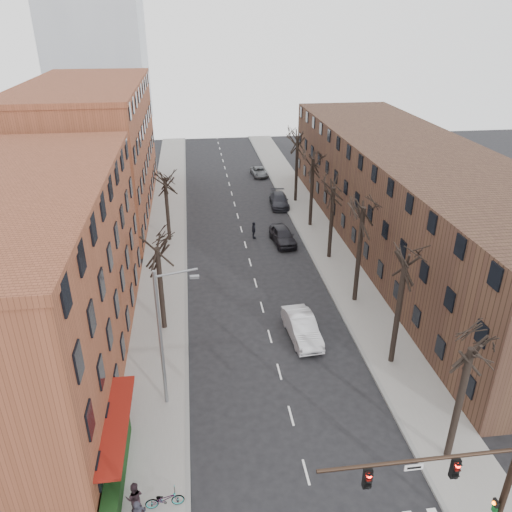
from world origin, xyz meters
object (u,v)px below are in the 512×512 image
object	(u,v)px
silver_sedan	(302,327)
parked_car_mid	(279,200)
bicycle	(165,499)
parked_car_near	(283,235)

from	to	relation	value
silver_sedan	parked_car_mid	world-z (taller)	silver_sedan
parked_car_mid	silver_sedan	bearing A→B (deg)	-92.98
silver_sedan	bicycle	bearing A→B (deg)	-130.74
silver_sedan	parked_car_near	size ratio (longest dim) A/B	1.05
parked_car_mid	bicycle	distance (m)	41.62
silver_sedan	parked_car_near	distance (m)	16.43
parked_car_near	parked_car_mid	world-z (taller)	parked_car_near
silver_sedan	bicycle	distance (m)	15.77
parked_car_near	parked_car_mid	xyz separation A→B (m)	(1.50, 10.65, -0.10)
silver_sedan	parked_car_near	world-z (taller)	silver_sedan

